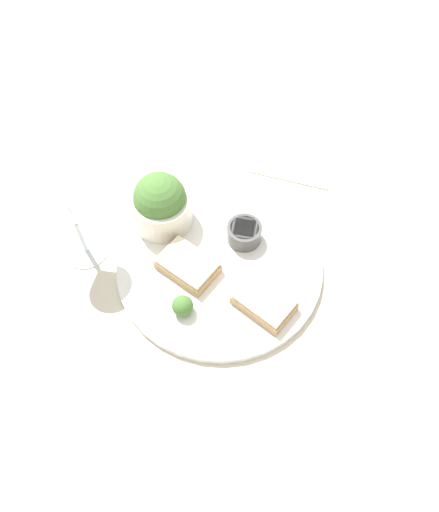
{
  "coord_description": "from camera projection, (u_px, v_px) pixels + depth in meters",
  "views": [
    {
      "loc": [
        0.24,
        -0.37,
        0.73
      ],
      "look_at": [
        0.0,
        0.0,
        0.03
      ],
      "focal_mm": 35.0,
      "sensor_mm": 36.0,
      "label": 1
    }
  ],
  "objects": [
    {
      "name": "ground_plane",
      "position": [
        220.0,
        267.0,
        0.86
      ],
      "size": [
        4.0,
        4.0,
        0.0
      ],
      "primitive_type": "plane",
      "color": "beige"
    },
    {
      "name": "dinner_plate",
      "position": [
        220.0,
        264.0,
        0.85
      ],
      "size": [
        0.35,
        0.35,
        0.01
      ],
      "color": "white",
      "rests_on": "ground_plane"
    },
    {
      "name": "salad_bowl",
      "position": [
        161.0,
        204.0,
        0.85
      ],
      "size": [
        0.11,
        0.11,
        0.11
      ],
      "color": "silver",
      "rests_on": "dinner_plate"
    },
    {
      "name": "sauce_ramekin",
      "position": [
        244.0,
        232.0,
        0.86
      ],
      "size": [
        0.06,
        0.06,
        0.03
      ],
      "color": "#4C4C4C",
      "rests_on": "dinner_plate"
    },
    {
      "name": "cheese_toast_near",
      "position": [
        188.0,
        265.0,
        0.83
      ],
      "size": [
        0.1,
        0.07,
        0.03
      ],
      "color": "tan",
      "rests_on": "dinner_plate"
    },
    {
      "name": "cheese_toast_far",
      "position": [
        264.0,
        302.0,
        0.79
      ],
      "size": [
        0.1,
        0.07,
        0.03
      ],
      "color": "tan",
      "rests_on": "dinner_plate"
    },
    {
      "name": "wine_glass",
      "position": [
        70.0,
        209.0,
        0.77
      ],
      "size": [
        0.08,
        0.08,
        0.17
      ],
      "color": "silver",
      "rests_on": "ground_plane"
    },
    {
      "name": "garnish",
      "position": [
        183.0,
        306.0,
        0.78
      ],
      "size": [
        0.03,
        0.03,
        0.03
      ],
      "color": "#477533",
      "rests_on": "dinner_plate"
    },
    {
      "name": "napkin",
      "position": [
        294.0,
        156.0,
        0.99
      ],
      "size": [
        0.19,
        0.17,
        0.01
      ],
      "color": "beige",
      "rests_on": "ground_plane"
    }
  ]
}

